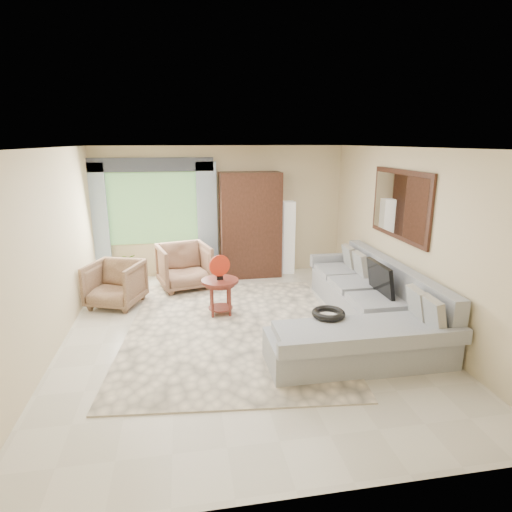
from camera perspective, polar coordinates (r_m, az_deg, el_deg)
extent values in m
plane|color=silver|center=(6.28, -1.72, -10.22)|extent=(6.00, 6.00, 0.00)
cube|color=#F5E1C2|center=(6.41, -3.25, -9.58)|extent=(3.37, 4.27, 0.02)
cube|color=#A2A4AA|center=(7.17, 13.76, -5.63)|extent=(0.90, 2.40, 0.40)
cube|color=#A2A4AA|center=(5.57, 13.63, -11.87)|extent=(2.30, 0.80, 0.40)
cube|color=#A2A4AA|center=(6.84, 18.01, -2.98)|extent=(0.20, 3.20, 0.50)
cube|color=#A2A4AA|center=(8.21, 10.37, -0.53)|extent=(0.90, 0.16, 0.22)
cube|color=#A2A4AA|center=(5.08, 15.86, -11.14)|extent=(2.30, 0.10, 0.18)
cube|color=black|center=(6.58, 16.24, -2.91)|extent=(0.14, 0.74, 0.48)
torus|color=black|center=(5.61, 9.63, -7.56)|extent=(0.43, 0.43, 0.09)
cylinder|color=#501E15|center=(6.73, -4.83, -3.32)|extent=(0.58, 0.58, 0.04)
cylinder|color=#501E15|center=(6.83, -4.77, -5.72)|extent=(0.39, 0.39, 0.53)
cylinder|color=red|center=(6.66, -4.88, -1.28)|extent=(0.33, 0.12, 0.34)
imported|color=#9A7654|center=(7.53, -18.26, -3.56)|extent=(1.05, 1.06, 0.75)
imported|color=brown|center=(8.10, -9.54, -1.38)|extent=(1.09, 1.11, 0.84)
imported|color=#999999|center=(8.82, -17.17, -1.43)|extent=(0.59, 0.54, 0.56)
cube|color=#321B10|center=(8.61, -0.76, 4.14)|extent=(1.20, 0.55, 2.10)
cube|color=silver|center=(8.89, 4.29, 2.47)|extent=(0.24, 0.24, 1.50)
cube|color=#669E59|center=(8.71, -13.55, 6.19)|extent=(1.80, 0.04, 1.40)
cube|color=#9EB7CC|center=(8.79, -20.34, 4.09)|extent=(0.40, 0.08, 2.30)
cube|color=#9EB7CC|center=(8.65, -6.51, 4.78)|extent=(0.40, 0.08, 2.30)
cube|color=#1E232D|center=(8.55, -13.93, 11.75)|extent=(2.40, 0.12, 0.26)
cube|color=black|center=(6.87, 18.68, 6.48)|extent=(0.04, 1.70, 1.05)
cube|color=white|center=(6.86, 18.50, 6.48)|extent=(0.02, 1.54, 0.90)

